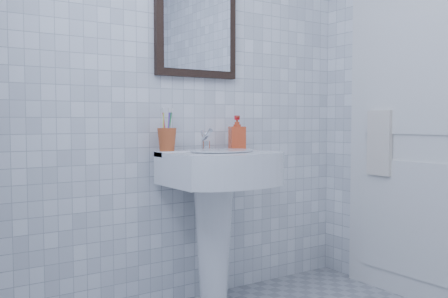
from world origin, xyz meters
TOP-DOWN VIEW (x-y plane):
  - wall_back at (0.00, 1.20)m, footprint 2.20×0.02m
  - wall_left at (-1.10, 0.00)m, footprint 0.02×2.40m
  - washbasin at (0.07, 0.99)m, footprint 0.55×0.40m
  - faucet at (0.07, 1.09)m, footprint 0.05×0.10m
  - toothbrush_cup at (-0.15, 1.11)m, footprint 0.12×0.12m
  - soap_dispenser at (0.28, 1.09)m, footprint 0.11×0.11m
  - wall_mirror at (0.07, 1.18)m, footprint 0.50×0.04m
  - bathroom_door at (1.08, 0.55)m, footprint 0.04×0.80m
  - towel_ring at (1.06, 0.71)m, footprint 0.01×0.18m
  - hand_towel at (1.04, 0.71)m, footprint 0.03×0.16m

SIDE VIEW (x-z plane):
  - washbasin at x=0.07m, z-range 0.15..1.00m
  - hand_towel at x=1.04m, z-range 0.68..1.06m
  - faucet at x=0.07m, z-range 0.83..0.95m
  - toothbrush_cup at x=-0.15m, z-range 0.84..0.96m
  - soap_dispenser at x=0.28m, z-range 0.84..1.03m
  - bathroom_door at x=1.08m, z-range 0.00..2.00m
  - towel_ring at x=1.06m, z-range 0.96..1.14m
  - wall_back at x=0.00m, z-range 0.00..2.50m
  - wall_left at x=-1.10m, z-range 0.00..2.50m
  - wall_mirror at x=0.07m, z-range 1.24..1.86m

